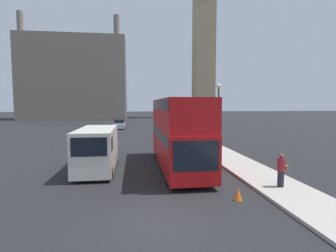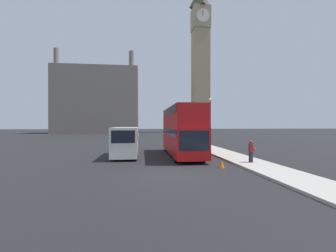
# 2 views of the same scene
# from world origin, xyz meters

# --- Properties ---
(ground_plane) EXTENTS (300.00, 300.00, 0.00)m
(ground_plane) POSITION_xyz_m (0.00, 0.00, 0.00)
(ground_plane) COLOR black
(sidewalk_strip) EXTENTS (2.76, 120.00, 0.15)m
(sidewalk_strip) POSITION_xyz_m (6.38, 0.00, 0.07)
(sidewalk_strip) COLOR #ADA89E
(sidewalk_strip) RESTS_ON ground_plane
(clock_tower) EXTENTS (6.65, 6.82, 57.33)m
(clock_tower) POSITION_xyz_m (21.27, 73.33, 29.42)
(clock_tower) COLOR tan
(clock_tower) RESTS_ON ground_plane
(building_block_distant) EXTENTS (28.49, 13.56, 27.88)m
(building_block_distant) POSITION_xyz_m (-17.30, 69.70, 11.47)
(building_block_distant) COLOR slate
(building_block_distant) RESTS_ON ground_plane
(red_double_decker_bus) EXTENTS (2.52, 10.39, 4.52)m
(red_double_decker_bus) POSITION_xyz_m (2.05, 7.90, 2.51)
(red_double_decker_bus) COLOR #B71114
(red_double_decker_bus) RESTS_ON ground_plane
(white_van) EXTENTS (2.19, 5.85, 2.67)m
(white_van) POSITION_xyz_m (-3.12, 7.60, 1.43)
(white_van) COLOR silver
(white_van) RESTS_ON ground_plane
(pedestrian) EXTENTS (0.52, 0.36, 1.63)m
(pedestrian) POSITION_xyz_m (6.31, 2.73, 0.96)
(pedestrian) COLOR #23232D
(pedestrian) RESTS_ON sidewalk_strip
(street_lamp) EXTENTS (0.36, 0.36, 5.56)m
(street_lamp) POSITION_xyz_m (5.46, 9.91, 3.82)
(street_lamp) COLOR #2D332D
(street_lamp) RESTS_ON sidewalk_strip
(parked_sedan) EXTENTS (1.83, 4.75, 1.59)m
(parked_sedan) POSITION_xyz_m (-3.35, 36.88, 0.72)
(parked_sedan) COLOR silver
(parked_sedan) RESTS_ON ground_plane
(traffic_cone) EXTENTS (0.36, 0.36, 0.55)m
(traffic_cone) POSITION_xyz_m (3.68, 1.64, 0.28)
(traffic_cone) COLOR orange
(traffic_cone) RESTS_ON ground_plane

